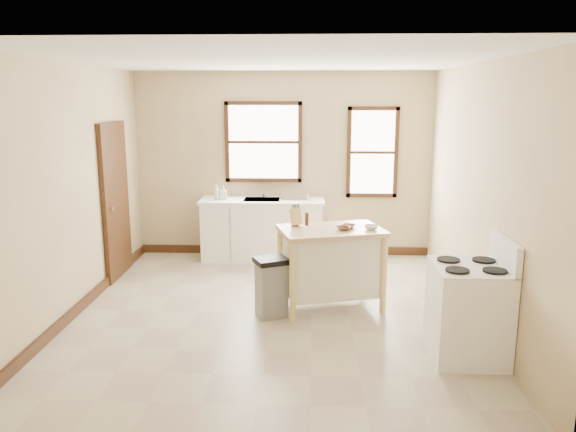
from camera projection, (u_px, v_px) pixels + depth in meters
The scene contains 23 objects.
floor at pixel (273, 313), 6.43m from camera, with size 5.00×5.00×0.00m, color #B4AD8F.
ceiling at pixel (271, 60), 5.84m from camera, with size 5.00×5.00×0.00m, color white.
wall_back at pixel (283, 165), 8.58m from camera, with size 4.50×0.04×2.80m, color #CCB786.
wall_left at pixel (70, 191), 6.23m from camera, with size 0.04×5.00×2.80m, color #CCB786.
wall_right at pixel (480, 194), 6.05m from camera, with size 0.04×5.00×2.80m, color #CCB786.
window_main at pixel (263, 142), 8.50m from camera, with size 1.17×0.06×1.22m, color black, non-canonical shape.
window_side at pixel (372, 152), 8.46m from camera, with size 0.77×0.06×1.37m, color black, non-canonical shape.
door_left at pixel (116, 201), 7.57m from camera, with size 0.06×0.90×2.10m, color black.
baseboard_back at pixel (283, 250), 8.83m from camera, with size 4.50×0.04×0.12m, color black.
baseboard_left at pixel (82, 305), 6.51m from camera, with size 0.04×5.00×0.12m, color black.
sink_counter at pixel (263, 229), 8.49m from camera, with size 1.86×0.62×0.92m, color white, non-canonical shape.
faucet at pixel (263, 190), 8.55m from camera, with size 0.03×0.03×0.22m, color silver.
soap_bottle_a at pixel (217, 192), 8.36m from camera, with size 0.08×0.08×0.22m, color #B2B2B2.
soap_bottle_b at pixel (223, 193), 8.38m from camera, with size 0.09×0.09×0.20m, color #B2B2B2.
dish_rack at pixel (294, 196), 8.36m from camera, with size 0.43×0.32×0.11m, color silver, non-canonical shape.
kitchen_island at pixel (331, 268), 6.52m from camera, with size 1.16×0.74×0.95m, color tan, non-canonical shape.
knife_block at pixel (296, 217), 6.54m from camera, with size 0.10×0.10×0.20m, color tan, non-canonical shape.
pepper_grinder at pixel (307, 219), 6.58m from camera, with size 0.04×0.04×0.15m, color #451F12.
bowl_a at pixel (343, 228), 6.35m from camera, with size 0.16×0.16×0.04m, color brown.
bowl_b at pixel (349, 226), 6.46m from camera, with size 0.16×0.16×0.04m, color brown.
bowl_c at pixel (371, 227), 6.37m from camera, with size 0.15×0.15×0.05m, color silver.
trash_bin at pixel (271, 287), 6.27m from camera, with size 0.35×0.30×0.68m, color slate, non-canonical shape.
gas_stove at pixel (469, 298), 5.24m from camera, with size 0.72×0.73×1.17m, color white, non-canonical shape.
Camera 1 is at (0.42, -6.04, 2.43)m, focal length 35.00 mm.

